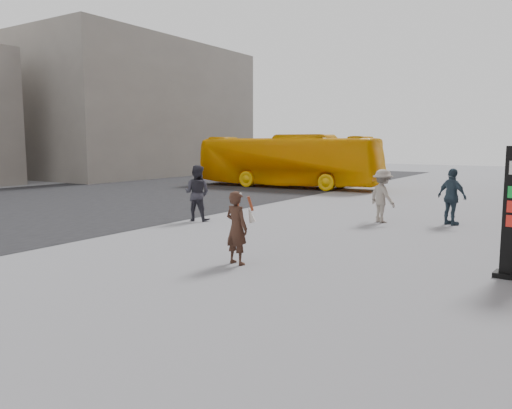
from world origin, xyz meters
The scene contains 8 objects.
ground centered at (0.00, 0.00, 0.00)m, with size 100.00×100.00×0.00m, color #9E9EA3.
road centered at (-13.00, 5.00, 0.00)m, with size 16.00×60.00×0.01m, color black.
bg_building_far centered at (-24.00, 20.00, 5.00)m, with size 10.00×18.00×10.00m, color gray.
woman centered at (-0.19, -0.17, 0.78)m, with size 0.64×0.60×1.53m.
bus centered at (-8.17, 16.10, 1.47)m, with size 2.47×10.56×2.94m, color #F1AA03.
pedestrian_a centered at (-4.61, 3.87, 0.90)m, with size 0.87×0.68×1.79m, color #302F38.
pedestrian_b centered at (0.52, 6.76, 0.84)m, with size 1.08×0.62×1.68m, color gray.
pedestrian_c centered at (2.45, 7.43, 0.87)m, with size 1.02×0.42×1.73m, color #314453.
Camera 1 is at (5.67, -8.46, 2.51)m, focal length 35.00 mm.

